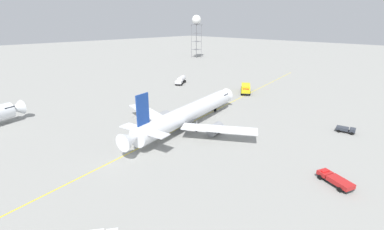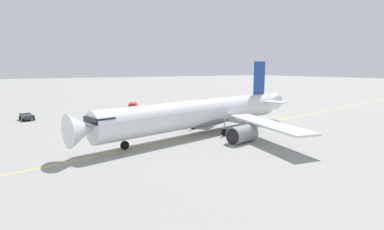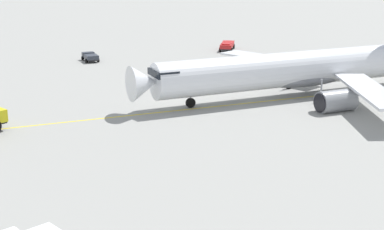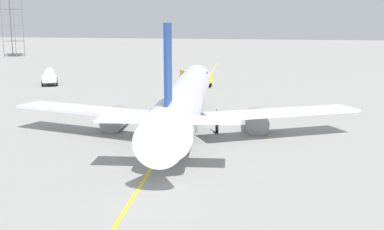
# 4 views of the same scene
# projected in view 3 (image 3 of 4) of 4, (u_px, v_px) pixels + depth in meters

# --- Properties ---
(ground_plane) EXTENTS (600.00, 600.00, 0.00)m
(ground_plane) POSITION_uv_depth(u_px,v_px,m) (281.00, 97.00, 69.78)
(ground_plane) COLOR gray
(airliner_main) EXTENTS (40.92, 35.34, 11.46)m
(airliner_main) POSITION_uv_depth(u_px,v_px,m) (296.00, 71.00, 69.76)
(airliner_main) COLOR white
(airliner_main) RESTS_ON ground_plane
(baggage_truck_truck) EXTENTS (2.71, 4.18, 1.22)m
(baggage_truck_truck) POSITION_uv_depth(u_px,v_px,m) (90.00, 57.00, 92.15)
(baggage_truck_truck) COLOR #232326
(baggage_truck_truck) RESTS_ON ground_plane
(ops_pickup_truck) EXTENTS (3.92, 5.87, 1.41)m
(ops_pickup_truck) POSITION_uv_depth(u_px,v_px,m) (227.00, 45.00, 102.23)
(ops_pickup_truck) COLOR #232326
(ops_pickup_truck) RESTS_ON ground_plane
(taxiway_centreline) EXTENTS (176.62, 29.43, 0.01)m
(taxiway_centreline) POSITION_uv_depth(u_px,v_px,m) (309.00, 97.00, 70.15)
(taxiway_centreline) COLOR yellow
(taxiway_centreline) RESTS_ON ground_plane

